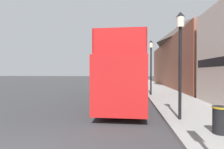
% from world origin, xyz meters
% --- Properties ---
extents(ground_plane, '(144.00, 144.00, 0.00)m').
position_xyz_m(ground_plane, '(0.00, 21.00, 0.00)').
color(ground_plane, '#333335').
extents(sidewalk, '(3.66, 108.00, 0.14)m').
position_xyz_m(sidewalk, '(6.73, 18.00, 0.07)').
color(sidewalk, gray).
rests_on(sidewalk, ground_plane).
extents(brick_terrace_rear, '(6.00, 23.82, 9.82)m').
position_xyz_m(brick_terrace_rear, '(11.56, 23.33, 4.91)').
color(brick_terrace_rear, '#935642').
rests_on(brick_terrace_rear, ground_plane).
extents(tour_bus, '(2.56, 11.50, 4.13)m').
position_xyz_m(tour_bus, '(2.97, 9.48, 1.89)').
color(tour_bus, red).
rests_on(tour_bus, ground_plane).
extents(parked_car_ahead_of_bus, '(1.95, 4.42, 1.52)m').
position_xyz_m(parked_car_ahead_of_bus, '(3.79, 18.78, 0.72)').
color(parked_car_ahead_of_bus, silver).
rests_on(parked_car_ahead_of_bus, ground_plane).
extents(lamp_post_nearest, '(0.35, 0.35, 4.66)m').
position_xyz_m(lamp_post_nearest, '(5.53, 4.33, 3.36)').
color(lamp_post_nearest, black).
rests_on(lamp_post_nearest, sidewalk).
extents(lamp_post_second, '(0.35, 0.35, 4.93)m').
position_xyz_m(lamp_post_second, '(5.25, 12.54, 3.52)').
color(lamp_post_second, black).
rests_on(lamp_post_second, sidewalk).
extents(litter_bin, '(0.48, 0.48, 0.92)m').
position_xyz_m(litter_bin, '(6.35, 2.62, 0.63)').
color(litter_bin, black).
rests_on(litter_bin, sidewalk).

